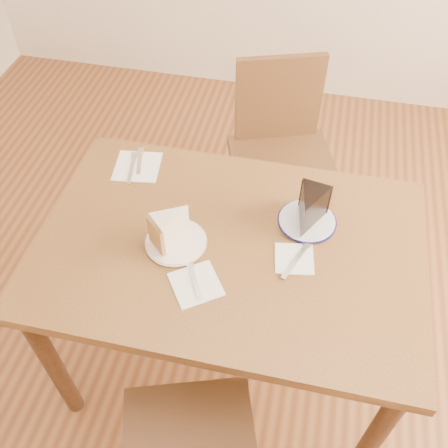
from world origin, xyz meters
TOP-DOWN VIEW (x-y plane):
  - ground at (0.00, 0.00)m, footprint 4.00×4.00m
  - table at (0.00, 0.00)m, footprint 1.20×0.80m
  - chair_far at (0.08, 0.74)m, footprint 0.56×0.56m
  - plate_cream at (-0.16, -0.04)m, footprint 0.18×0.18m
  - plate_navy at (0.22, 0.14)m, footprint 0.18×0.18m
  - carrot_cake at (-0.17, -0.03)m, footprint 0.13×0.14m
  - chocolate_cake at (0.22, 0.13)m, footprint 0.12×0.15m
  - napkin_cream at (-0.06, -0.17)m, footprint 0.19×0.19m
  - napkin_navy at (0.20, -0.02)m, footprint 0.13×0.13m
  - napkin_spare at (-0.39, 0.27)m, footprint 0.18×0.18m
  - fork_cream at (-0.07, -0.16)m, footprint 0.08×0.13m
  - knife_navy at (0.21, -0.02)m, footprint 0.08×0.16m
  - fork_spare at (-0.39, 0.30)m, footprint 0.05×0.14m
  - knife_spare at (-0.41, 0.25)m, footprint 0.04×0.16m

SIDE VIEW (x-z plane):
  - ground at x=0.00m, z-range 0.00..0.00m
  - chair_far at x=0.08m, z-range 0.05..0.94m
  - table at x=0.00m, z-range 0.28..1.03m
  - napkin_cream at x=-0.06m, z-range 0.75..0.75m
  - napkin_navy at x=0.20m, z-range 0.75..0.75m
  - napkin_spare at x=-0.39m, z-range 0.75..0.75m
  - plate_cream at x=-0.16m, z-range 0.75..0.76m
  - plate_navy at x=0.22m, z-range 0.75..0.76m
  - fork_cream at x=-0.07m, z-range 0.75..0.76m
  - knife_navy at x=0.21m, z-range 0.75..0.76m
  - fork_spare at x=-0.39m, z-range 0.75..0.76m
  - knife_spare at x=-0.41m, z-range 0.75..0.76m
  - carrot_cake at x=-0.17m, z-range 0.76..0.86m
  - chocolate_cake at x=0.22m, z-range 0.76..0.87m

